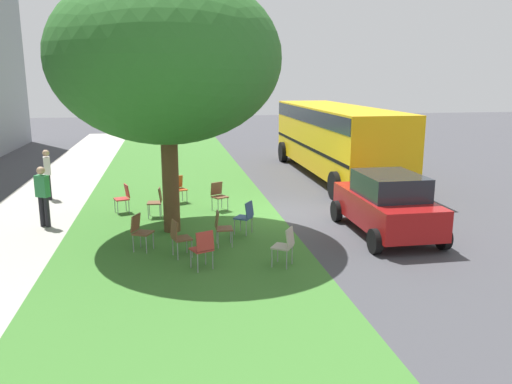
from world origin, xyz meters
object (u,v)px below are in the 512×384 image
at_px(chair_8, 221,226).
at_px(chair_9, 218,194).
at_px(chair_2, 157,200).
at_px(pedestrian_0, 48,172).
at_px(chair_4, 285,244).
at_px(parked_car, 387,204).
at_px(chair_1, 178,187).
at_px(chair_6, 179,236).
at_px(chair_0, 203,247).
at_px(street_tree, 166,59).
at_px(chair_7, 246,215).
at_px(school_bus, 335,134).
at_px(pedestrian_1, 43,194).
at_px(chair_3, 140,230).
at_px(chair_5, 124,196).

height_order(chair_8, chair_9, same).
bearing_deg(chair_2, pedestrian_0, 51.03).
height_order(chair_9, pedestrian_0, pedestrian_0).
xyz_separation_m(chair_4, parked_car, (1.81, -3.13, 0.32)).
distance_m(chair_2, pedestrian_0, 4.70).
distance_m(chair_1, chair_6, 5.33).
height_order(chair_1, parked_car, parked_car).
bearing_deg(chair_0, chair_1, 3.35).
bearing_deg(chair_6, street_tree, 3.67).
xyz_separation_m(chair_2, chair_6, (-3.58, -0.55, 0.00)).
bearing_deg(chair_7, parked_car, -100.46).
distance_m(chair_0, school_bus, 11.56).
bearing_deg(parked_car, school_bus, -8.63).
distance_m(chair_9, pedestrian_0, 6.05).
bearing_deg(chair_7, pedestrian_0, 49.90).
xyz_separation_m(chair_2, school_bus, (5.25, -7.17, 1.24)).
bearing_deg(chair_8, parked_car, -87.34).
distance_m(chair_8, pedestrian_1, 5.28).
distance_m(chair_4, chair_7, 2.53).
xyz_separation_m(chair_0, chair_4, (-0.10, -1.79, 0.00)).
bearing_deg(chair_9, chair_6, 162.02).
xyz_separation_m(chair_7, chair_9, (2.57, 0.46, 0.00)).
height_order(chair_1, chair_3, same).
distance_m(chair_1, chair_7, 4.17).
bearing_deg(chair_5, chair_0, -158.40).
height_order(chair_7, pedestrian_1, pedestrian_1).
xyz_separation_m(chair_4, school_bus, (9.82, -4.35, 1.24)).
xyz_separation_m(chair_6, pedestrian_1, (3.11, 3.60, 0.41)).
distance_m(chair_8, parked_car, 4.38).
height_order(chair_4, chair_6, same).
distance_m(parked_car, pedestrian_1, 9.29).
bearing_deg(school_bus, chair_6, 143.15).
distance_m(chair_1, chair_4, 6.67).
distance_m(school_bus, pedestrian_0, 11.09).
bearing_deg(chair_6, chair_8, -58.99).
bearing_deg(school_bus, chair_3, 137.45).
distance_m(street_tree, chair_4, 5.59).
height_order(street_tree, chair_7, street_tree).
xyz_separation_m(chair_1, parked_car, (-4.50, -5.28, 0.32)).
relative_size(parked_car, pedestrian_1, 2.19).
distance_m(chair_9, pedestrian_1, 5.02).
distance_m(chair_4, pedestrian_0, 9.92).
xyz_separation_m(chair_6, parked_car, (0.83, -5.41, 0.32)).
distance_m(chair_4, chair_5, 6.50).
height_order(parked_car, school_bus, school_bus).
distance_m(chair_6, pedestrian_1, 4.77).
height_order(street_tree, pedestrian_1, street_tree).
xyz_separation_m(chair_4, pedestrian_0, (7.51, 6.46, 0.41)).
xyz_separation_m(chair_4, chair_5, (5.25, 3.82, 0.00)).
relative_size(chair_1, chair_3, 1.00).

